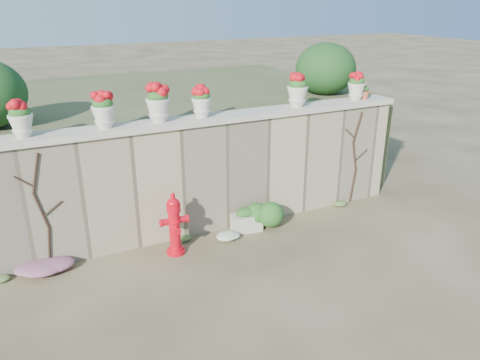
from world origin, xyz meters
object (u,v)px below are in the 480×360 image
planter_box (246,220)px  terracotta_pot (364,93)px  fire_hydrant (174,224)px  urn_pot_0 (21,119)px

planter_box → terracotta_pot: bearing=14.9°
fire_hydrant → urn_pot_0: urn_pot_0 is taller
fire_hydrant → terracotta_pot: terracotta_pot is taller
urn_pot_0 → fire_hydrant: bearing=-17.7°
urn_pot_0 → terracotta_pot: urn_pot_0 is taller
fire_hydrant → urn_pot_0: bearing=165.0°
fire_hydrant → planter_box: fire_hydrant is taller
fire_hydrant → planter_box: bearing=11.6°
fire_hydrant → urn_pot_0: (-1.99, 0.64, 1.82)m
urn_pot_0 → terracotta_pot: bearing=0.0°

